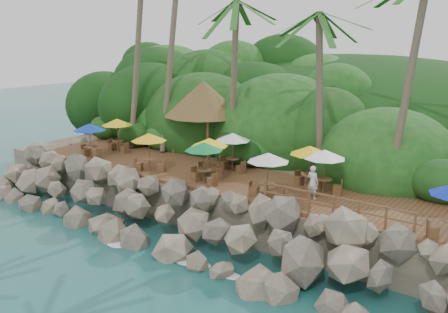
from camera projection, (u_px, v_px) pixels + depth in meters
The scene contains 11 objects.
ground at pixel (146, 255), 22.53m from camera, with size 140.00×140.00×0.00m, color #19514F.
land_base at pixel (308, 161), 34.77m from camera, with size 32.00×25.20×2.10m, color gray.
jungle_hill at pixel (349, 155), 40.89m from camera, with size 44.80×28.00×15.40m, color #143811.
seawall at pixel (175, 218), 23.81m from camera, with size 29.00×4.00×2.30m, color gray, non-canonical shape.
terrace at pixel (224, 178), 26.68m from camera, with size 26.00×5.00×0.20m, color brown.
jungle_foliage at pixel (301, 179), 34.25m from camera, with size 44.00×16.00×12.00m, color #143811, non-canonical shape.
foam_line at pixel (151, 252), 22.75m from camera, with size 25.20×0.80×0.06m.
palapa at pixel (204, 98), 31.25m from camera, with size 5.17×5.17×4.60m.
dining_clusters at pixel (222, 147), 25.63m from camera, with size 22.81×4.77×2.15m.
railing at pixel (333, 205), 20.45m from camera, with size 7.20×0.10×1.00m.
waiter at pixel (313, 182), 22.89m from camera, with size 0.58×0.38×1.60m, color silver.
Camera 1 is at (15.16, -14.62, 9.82)m, focal length 39.68 mm.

